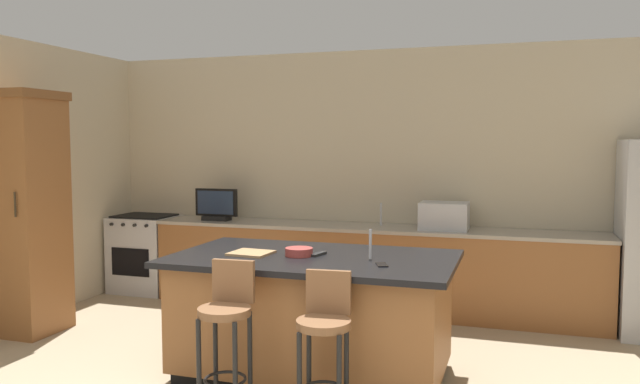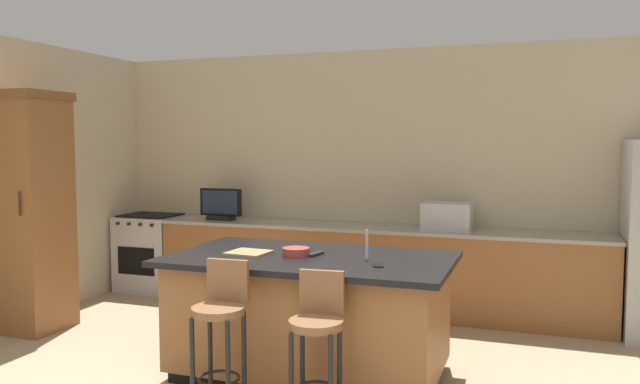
% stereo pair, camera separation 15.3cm
% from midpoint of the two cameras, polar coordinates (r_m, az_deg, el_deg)
% --- Properties ---
extents(wall_back, '(6.96, 0.12, 2.77)m').
position_cam_midpoint_polar(wall_back, '(6.80, 5.40, 1.33)').
color(wall_back, beige).
rests_on(wall_back, ground_plane).
extents(wall_left, '(0.12, 4.47, 2.77)m').
position_cam_midpoint_polar(wall_left, '(6.62, -28.02, 0.73)').
color(wall_left, beige).
rests_on(wall_left, ground_plane).
extents(counter_back, '(4.74, 0.62, 0.89)m').
position_cam_midpoint_polar(counter_back, '(6.57, 3.86, -7.02)').
color(counter_back, brown).
rests_on(counter_back, ground_plane).
extents(kitchen_island, '(2.11, 1.23, 0.92)m').
position_cam_midpoint_polar(kitchen_island, '(4.76, -1.57, -11.25)').
color(kitchen_island, black).
rests_on(kitchen_island, ground_plane).
extents(range_oven, '(0.70, 0.63, 0.91)m').
position_cam_midpoint_polar(range_oven, '(7.69, -16.40, -5.45)').
color(range_oven, '#B7BABF').
rests_on(range_oven, ground_plane).
extents(cabinet_tower, '(0.58, 0.62, 2.24)m').
position_cam_midpoint_polar(cabinet_tower, '(6.34, -26.09, -1.36)').
color(cabinet_tower, brown).
rests_on(cabinet_tower, ground_plane).
extents(microwave, '(0.48, 0.36, 0.27)m').
position_cam_midpoint_polar(microwave, '(6.34, 10.73, -2.18)').
color(microwave, '#B7BABF').
rests_on(microwave, counter_back).
extents(tv_monitor, '(0.50, 0.16, 0.36)m').
position_cam_midpoint_polar(tv_monitor, '(7.06, -10.17, -1.27)').
color(tv_monitor, black).
rests_on(tv_monitor, counter_back).
extents(sink_faucet_back, '(0.02, 0.02, 0.24)m').
position_cam_midpoint_polar(sink_faucet_back, '(6.56, 4.99, -2.05)').
color(sink_faucet_back, '#B2B2B7').
rests_on(sink_faucet_back, counter_back).
extents(sink_faucet_island, '(0.02, 0.02, 0.22)m').
position_cam_midpoint_polar(sink_faucet_island, '(4.51, 3.71, -4.84)').
color(sink_faucet_island, '#B2B2B7').
rests_on(sink_faucet_island, kitchen_island).
extents(bar_stool_left, '(0.34, 0.34, 1.00)m').
position_cam_midpoint_polar(bar_stool_left, '(4.10, -9.70, -11.95)').
color(bar_stool_left, brown).
rests_on(bar_stool_left, ground_plane).
extents(bar_stool_right, '(0.34, 0.35, 0.96)m').
position_cam_midpoint_polar(bar_stool_right, '(3.93, -0.71, -13.09)').
color(bar_stool_right, brown).
rests_on(bar_stool_right, ground_plane).
extents(fruit_bowl, '(0.21, 0.21, 0.06)m').
position_cam_midpoint_polar(fruit_bowl, '(4.65, -2.90, -5.55)').
color(fruit_bowl, '#993833').
rests_on(fruit_bowl, kitchen_island).
extents(cell_phone, '(0.12, 0.17, 0.01)m').
position_cam_midpoint_polar(cell_phone, '(4.31, 4.71, -6.71)').
color(cell_phone, black).
rests_on(cell_phone, kitchen_island).
extents(tv_remote, '(0.08, 0.18, 0.02)m').
position_cam_midpoint_polar(tv_remote, '(4.66, -1.07, -5.76)').
color(tv_remote, black).
rests_on(tv_remote, kitchen_island).
extents(cutting_board, '(0.32, 0.30, 0.02)m').
position_cam_midpoint_polar(cutting_board, '(4.75, -7.31, -5.62)').
color(cutting_board, '#A87F51').
rests_on(cutting_board, kitchen_island).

